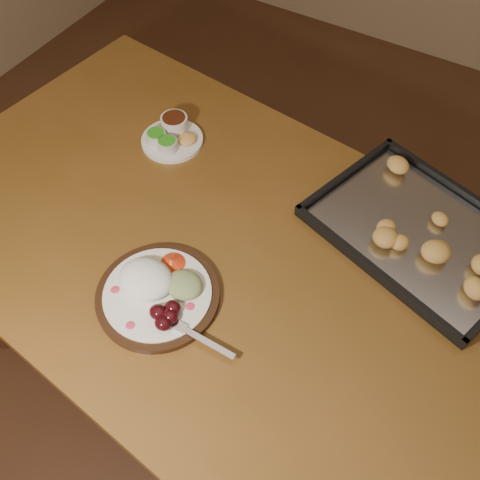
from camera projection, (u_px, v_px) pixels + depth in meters
The scene contains 5 objects.
ground at pixel (278, 370), 1.82m from camera, with size 4.00×4.00×0.00m, color #4F2E1B.
dining_table at pixel (218, 265), 1.29m from camera, with size 1.60×1.08×0.75m.
dinner_plate at pixel (157, 290), 1.12m from camera, with size 0.34×0.26×0.06m.
condiment_saucer at pixel (171, 135), 1.39m from camera, with size 0.16×0.16×0.05m.
baking_tray at pixel (421, 231), 1.21m from camera, with size 0.55×0.47×0.05m.
Camera 1 is at (0.25, -0.69, 1.73)m, focal length 40.00 mm.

